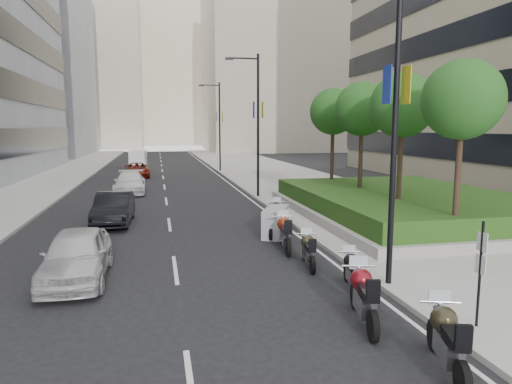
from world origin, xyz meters
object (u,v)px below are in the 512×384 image
object	(u,v)px
parking_sign	(480,269)
motorcycle_3	(309,250)
motorcycle_2	(353,271)
motorcycle_5	(275,222)
motorcycle_0	(447,339)
lamp_post_2	(218,122)
car_d	(137,170)
lamp_post_0	(390,105)
motorcycle_6	(275,213)
lamp_post_1	(256,118)
motorcycle_1	(363,296)
motorcycle_4	(285,233)
delivery_van	(138,159)
car_c	(130,183)
car_a	(77,255)
car_b	(114,208)

from	to	relation	value
parking_sign	motorcycle_3	bearing A→B (deg)	110.84
motorcycle_2	motorcycle_5	size ratio (longest dim) A/B	0.91
parking_sign	motorcycle_0	world-z (taller)	parking_sign
lamp_post_2	car_d	world-z (taller)	lamp_post_2
lamp_post_0	motorcycle_6	distance (m)	9.87
motorcycle_2	car_d	world-z (taller)	car_d
lamp_post_1	motorcycle_6	xyz separation A→B (m)	(-0.86, -8.26, -4.50)
motorcycle_1	motorcycle_2	xyz separation A→B (m)	(0.69, 2.12, -0.13)
lamp_post_2	motorcycle_4	distance (m)	30.83
motorcycle_3	delivery_van	distance (m)	41.42
motorcycle_6	car_c	size ratio (longest dim) A/B	0.40
car_a	car_b	xyz separation A→B (m)	(0.34, 8.09, -0.02)
car_a	car_c	xyz separation A→B (m)	(0.49, 18.53, -0.03)
delivery_van	motorcycle_1	bearing A→B (deg)	-79.03
lamp_post_2	delivery_van	distance (m)	12.41
motorcycle_4	car_d	bearing A→B (deg)	21.02
motorcycle_0	motorcycle_5	size ratio (longest dim) A/B	1.06
motorcycle_4	motorcycle_5	bearing A→B (deg)	2.60
lamp_post_0	lamp_post_2	distance (m)	35.00
motorcycle_2	car_d	size ratio (longest dim) A/B	0.41
car_b	motorcycle_0	bearing A→B (deg)	-62.10
motorcycle_2	motorcycle_4	size ratio (longest dim) A/B	0.82
motorcycle_1	car_a	distance (m)	8.31
lamp_post_1	car_c	bearing A→B (deg)	152.89
lamp_post_1	motorcycle_0	size ratio (longest dim) A/B	4.01
motorcycle_1	motorcycle_6	size ratio (longest dim) A/B	1.21
car_a	parking_sign	bearing A→B (deg)	-31.75
motorcycle_3	car_a	bearing A→B (deg)	97.76
car_c	delivery_van	xyz separation A→B (m)	(-0.28, 22.13, 0.16)
lamp_post_1	delivery_van	xyz separation A→B (m)	(-8.29, 26.23, -4.18)
car_d	motorcycle_4	bearing A→B (deg)	-80.05
car_d	motorcycle_6	bearing A→B (deg)	-76.07
car_a	delivery_van	bearing A→B (deg)	89.23
car_b	motorcycle_2	bearing A→B (deg)	-53.10
parking_sign	motorcycle_6	bearing A→B (deg)	97.37
motorcycle_3	motorcycle_5	size ratio (longest dim) A/B	0.95
parking_sign	motorcycle_1	bearing A→B (deg)	155.88
motorcycle_5	car_b	size ratio (longest dim) A/B	0.47
car_a	lamp_post_0	bearing A→B (deg)	-17.26
lamp_post_2	motorcycle_6	world-z (taller)	lamp_post_2
lamp_post_2	lamp_post_0	bearing A→B (deg)	-90.00
motorcycle_3	car_a	xyz separation A→B (m)	(-7.11, 0.18, 0.22)
motorcycle_2	car_b	xyz separation A→B (m)	(-7.28, 10.54, 0.22)
parking_sign	motorcycle_2	bearing A→B (deg)	116.26
lamp_post_0	car_a	size ratio (longest dim) A/B	2.03
lamp_post_1	motorcycle_2	distance (m)	17.51
parking_sign	motorcycle_5	bearing A→B (deg)	102.02
lamp_post_0	car_a	distance (m)	9.88
lamp_post_0	lamp_post_2	xyz separation A→B (m)	(0.00, 35.00, 0.00)
motorcycle_6	car_a	size ratio (longest dim) A/B	0.45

